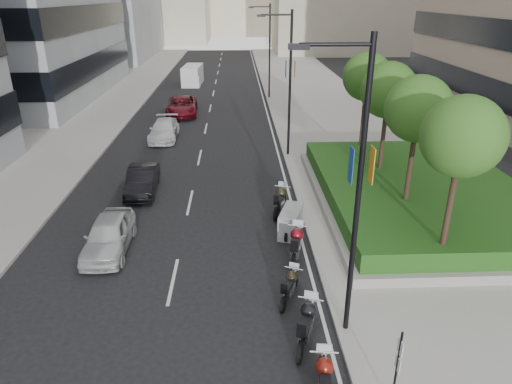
{
  "coord_description": "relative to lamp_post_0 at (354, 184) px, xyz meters",
  "views": [
    {
      "loc": [
        0.99,
        -10.35,
        9.81
      ],
      "look_at": [
        1.75,
        7.57,
        2.0
      ],
      "focal_mm": 32.0,
      "sensor_mm": 36.0,
      "label": 1
    }
  ],
  "objects": [
    {
      "name": "lane_edge",
      "position": [
        -0.44,
        29.0,
        -5.06
      ],
      "size": [
        0.12,
        100.0,
        0.01
      ],
      "primitive_type": "cube",
      "color": "silver",
      "rests_on": "ground"
    },
    {
      "name": "parking_sign",
      "position": [
        0.66,
        -3.0,
        -3.61
      ],
      "size": [
        0.06,
        0.32,
        2.5
      ],
      "color": "black",
      "rests_on": "ground"
    },
    {
      "name": "lamp_post_2",
      "position": [
        0.0,
        35.0,
        0.0
      ],
      "size": [
        2.34,
        0.45,
        9.0
      ],
      "color": "black",
      "rests_on": "ground"
    },
    {
      "name": "car_a",
      "position": [
        -8.51,
        5.36,
        -4.35
      ],
      "size": [
        1.76,
        4.23,
        1.43
      ],
      "primitive_type": "imported",
      "rotation": [
        0.0,
        0.0,
        0.02
      ],
      "color": "silver",
      "rests_on": "ground"
    },
    {
      "name": "planter",
      "position": [
        5.86,
        9.0,
        -4.72
      ],
      "size": [
        10.0,
        14.0,
        0.4
      ],
      "primitive_type": "cube",
      "color": "gray",
      "rests_on": "sidewalk_right"
    },
    {
      "name": "car_d",
      "position": [
        -7.97,
        28.61,
        -4.29
      ],
      "size": [
        2.86,
        5.7,
        1.55
      ],
      "primitive_type": "imported",
      "rotation": [
        0.0,
        0.0,
        0.05
      ],
      "color": "#5C0B15",
      "rests_on": "ground"
    },
    {
      "name": "lamp_post_1",
      "position": [
        0.0,
        17.0,
        0.0
      ],
      "size": [
        2.34,
        0.45,
        9.0
      ],
      "color": "black",
      "rests_on": "ground"
    },
    {
      "name": "ground",
      "position": [
        -4.14,
        -1.0,
        -5.07
      ],
      "size": [
        160.0,
        160.0,
        0.0
      ],
      "primitive_type": "plane",
      "color": "black",
      "rests_on": "ground"
    },
    {
      "name": "car_c",
      "position": [
        -8.51,
        21.3,
        -4.38
      ],
      "size": [
        1.99,
        4.75,
        1.37
      ],
      "primitive_type": "imported",
      "rotation": [
        0.0,
        0.0,
        0.01
      ],
      "color": "silver",
      "rests_on": "ground"
    },
    {
      "name": "tree_2",
      "position": [
        4.36,
        11.0,
        0.36
      ],
      "size": [
        2.8,
        2.8,
        6.3
      ],
      "color": "#332319",
      "rests_on": "planter"
    },
    {
      "name": "hedge",
      "position": [
        5.86,
        9.0,
        -4.12
      ],
      "size": [
        9.4,
        13.4,
        0.8
      ],
      "primitive_type": "cube",
      "color": "#284E16",
      "rests_on": "planter"
    },
    {
      "name": "tree_1",
      "position": [
        4.36,
        7.0,
        0.36
      ],
      "size": [
        2.8,
        2.8,
        6.3
      ],
      "color": "#332319",
      "rests_on": "planter"
    },
    {
      "name": "motorcycle_5",
      "position": [
        -0.87,
        6.49,
        -4.49
      ],
      "size": [
        1.31,
        2.05,
        1.16
      ],
      "rotation": [
        0.0,
        0.0,
        1.26
      ],
      "color": "black",
      "rests_on": "ground"
    },
    {
      "name": "tree_0",
      "position": [
        4.36,
        3.0,
        0.36
      ],
      "size": [
        2.8,
        2.8,
        6.3
      ],
      "color": "#332319",
      "rests_on": "planter"
    },
    {
      "name": "delivery_van",
      "position": [
        -8.27,
        43.17,
        -4.06
      ],
      "size": [
        2.24,
        5.21,
        2.14
      ],
      "rotation": [
        0.0,
        0.0,
        -0.06
      ],
      "color": "white",
      "rests_on": "ground"
    },
    {
      "name": "motorcycle_2",
      "position": [
        -1.15,
        -0.36,
        -4.43
      ],
      "size": [
        1.04,
        2.29,
        1.19
      ],
      "rotation": [
        0.0,
        0.0,
        1.23
      ],
      "color": "black",
      "rests_on": "ground"
    },
    {
      "name": "sidewalk_left",
      "position": [
        -16.14,
        29.0,
        -4.99
      ],
      "size": [
        8.0,
        100.0,
        0.15
      ],
      "primitive_type": "cube",
      "color": "#9E9B93",
      "rests_on": "ground"
    },
    {
      "name": "motorcycle_4",
      "position": [
        -0.89,
        4.38,
        -4.41
      ],
      "size": [
        0.87,
        2.42,
        1.22
      ],
      "rotation": [
        0.0,
        0.0,
        1.35
      ],
      "color": "black",
      "rests_on": "ground"
    },
    {
      "name": "motorcycle_3",
      "position": [
        -1.43,
        1.75,
        -4.54
      ],
      "size": [
        0.94,
        1.87,
        0.99
      ],
      "rotation": [
        0.0,
        0.0,
        1.17
      ],
      "color": "black",
      "rests_on": "ground"
    },
    {
      "name": "car_b",
      "position": [
        -8.26,
        11.42,
        -4.38
      ],
      "size": [
        1.65,
        4.21,
        1.36
      ],
      "primitive_type": "imported",
      "rotation": [
        0.0,
        0.0,
        0.05
      ],
      "color": "black",
      "rests_on": "ground"
    },
    {
      "name": "lane_centre",
      "position": [
        -5.64,
        29.0,
        -5.06
      ],
      "size": [
        0.12,
        100.0,
        0.01
      ],
      "primitive_type": "cube",
      "color": "silver",
      "rests_on": "ground"
    },
    {
      "name": "sidewalk_right",
      "position": [
        4.86,
        29.0,
        -4.99
      ],
      "size": [
        10.0,
        100.0,
        0.15
      ],
      "primitive_type": "cube",
      "color": "#9E9B93",
      "rests_on": "ground"
    },
    {
      "name": "motorcycle_1",
      "position": [
        -1.01,
        -2.6,
        -4.46
      ],
      "size": [
        0.76,
        2.28,
        1.13
      ],
      "rotation": [
        0.0,
        0.0,
        1.46
      ],
      "color": "black",
      "rests_on": "ground"
    },
    {
      "name": "lamp_post_0",
      "position": [
        0.0,
        0.0,
        0.0
      ],
      "size": [
        2.34,
        0.45,
        9.0
      ],
      "color": "black",
      "rests_on": "ground"
    },
    {
      "name": "tree_3",
      "position": [
        4.36,
        15.0,
        0.36
      ],
      "size": [
        2.8,
        2.8,
        6.3
      ],
      "color": "#332319",
      "rests_on": "planter"
    },
    {
      "name": "motorcycle_6",
      "position": [
        -1.14,
        8.65,
        -4.44
      ],
      "size": [
        0.96,
        2.28,
        1.17
      ],
      "rotation": [
        0.0,
        0.0,
        1.27
      ],
      "color": "black",
      "rests_on": "ground"
    }
  ]
}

